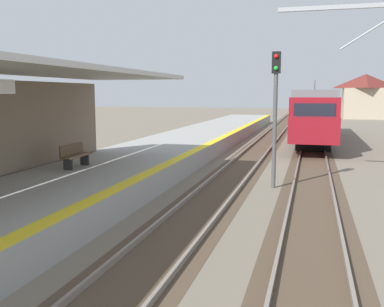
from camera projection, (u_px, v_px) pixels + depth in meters
name	position (u px, v px, depth m)	size (l,w,h in m)	color
station_platform	(121.00, 170.00, 18.53)	(5.00, 80.00, 0.91)	#999993
track_pair_nearest_platform	(240.00, 168.00, 21.25)	(2.34, 120.00, 0.16)	#4C3D2D
track_pair_middle	(313.00, 172.00, 20.36)	(2.34, 120.00, 0.16)	#4C3D2D
approaching_train	(314.00, 113.00, 33.64)	(2.93, 19.60, 4.76)	maroon
rail_signal_post	(275.00, 106.00, 16.70)	(0.32, 0.34, 5.20)	#4C4C4C
platform_bench	(75.00, 155.00, 16.43)	(0.45, 1.60, 0.88)	brown
distant_trackside_house	(365.00, 96.00, 63.39)	(6.60, 5.28, 6.40)	tan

